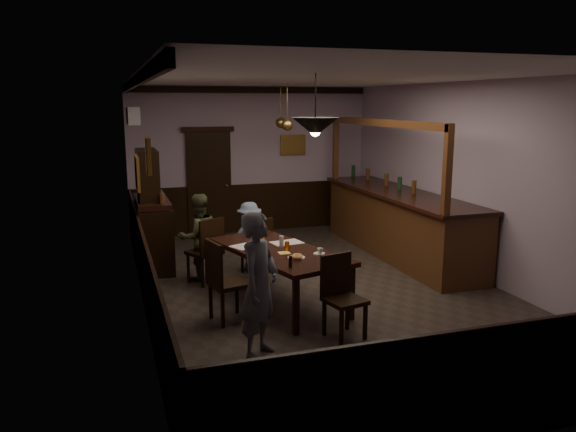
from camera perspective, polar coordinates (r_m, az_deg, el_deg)
name	(u,v)px	position (r m, az deg, el deg)	size (l,w,h in m)	color
room	(321,187)	(7.95, 3.34, 2.95)	(5.01, 8.01, 3.01)	#2D2621
dining_table	(278,254)	(7.53, -0.98, -3.85)	(1.57, 2.39, 0.75)	black
chair_far_left	(208,248)	(8.43, -8.17, -3.24)	(0.59, 0.59, 1.00)	black
chair_far_right	(259,243)	(8.86, -2.96, -2.80)	(0.52, 0.52, 0.90)	black
chair_near	(341,292)	(6.56, 5.40, -7.70)	(0.50, 0.50, 0.96)	black
chair_side	(223,278)	(6.95, -6.61, -6.26)	(0.54, 0.54, 1.03)	black
person_standing	(259,285)	(5.95, -2.94, -7.05)	(0.57, 0.38, 1.57)	#555961
person_seated_left	(198,237)	(8.64, -9.11, -2.13)	(0.65, 0.50, 1.33)	#44492B
person_seated_right	(250,236)	(9.07, -3.92, -2.06)	(0.72, 0.41, 1.12)	slate
newspaper_left	(247,246)	(7.68, -4.16, -3.04)	(0.42, 0.30, 0.01)	silver
newspaper_right	(287,243)	(7.83, -0.13, -2.72)	(0.42, 0.30, 0.01)	silver
napkin	(284,253)	(7.32, -0.39, -3.76)	(0.15, 0.15, 0.00)	#EAC856
saucer	(319,254)	(7.27, 3.18, -3.84)	(0.15, 0.15, 0.01)	white
coffee_cup	(320,251)	(7.24, 3.29, -3.55)	(0.08, 0.08, 0.07)	white
pastry_plate	(296,258)	(7.08, 0.85, -4.24)	(0.22, 0.22, 0.01)	white
pastry_ring_a	(297,257)	(6.99, 0.93, -4.20)	(0.13, 0.13, 0.04)	#C68C47
pastry_ring_b	(297,256)	(7.06, 0.95, -4.04)	(0.13, 0.13, 0.04)	#C68C47
soda_can	(287,246)	(7.42, -0.10, -3.07)	(0.07, 0.07, 0.12)	orange
beer_glass	(262,244)	(7.38, -2.61, -2.84)	(0.06, 0.06, 0.20)	#BF721E
water_glass	(281,241)	(7.61, -0.67, -2.59)	(0.06, 0.06, 0.15)	silver
pepper_mill	(290,262)	(6.67, 0.25, -4.65)	(0.04, 0.04, 0.14)	black
sideboard	(152,221)	(9.45, -13.63, -0.46)	(0.52, 1.46, 1.93)	black
bar_counter	(398,221)	(10.12, 11.14, -0.55)	(0.99, 4.28, 2.40)	#532C16
door_back	(209,184)	(11.56, -8.01, 3.27)	(0.90, 0.06, 2.10)	black
ac_unit	(133,116)	(10.24, -15.48, 9.80)	(0.20, 0.85, 0.30)	white
picture_left_small	(148,156)	(5.77, -14.00, 5.93)	(0.04, 0.28, 0.36)	olive
picture_left_large	(137,173)	(8.20, -15.07, 4.25)	(0.04, 0.62, 0.48)	olive
picture_back	(293,145)	(11.93, 0.50, 7.25)	(0.55, 0.04, 0.42)	olive
pendant_iron	(315,127)	(6.61, 2.79, 9.02)	(0.56, 0.56, 0.72)	black
pendant_brass_mid	(287,125)	(9.66, -0.08, 9.23)	(0.20, 0.20, 0.81)	#BF8C3F
pendant_brass_far	(281,123)	(10.69, -0.74, 9.44)	(0.20, 0.20, 0.81)	#BF8C3F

